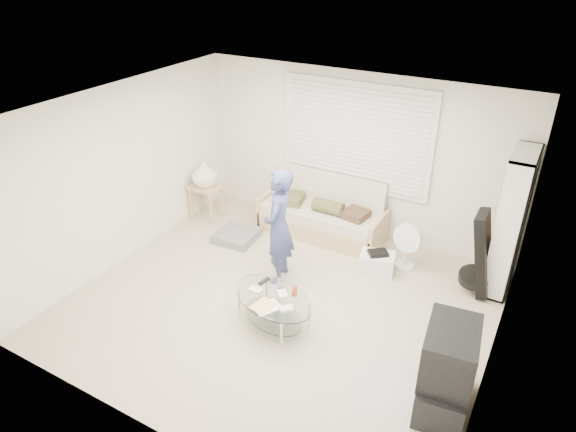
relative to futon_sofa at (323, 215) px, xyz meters
The scene contains 13 objects.
ground 1.92m from the futon_sofa, 80.01° to the right, with size 5.00×5.00×0.00m, color tan.
room_shell 1.94m from the futon_sofa, 76.67° to the right, with size 5.02×4.52×2.51m.
window_blinds 1.32m from the futon_sofa, 45.02° to the left, with size 2.32×0.08×1.62m.
futon_sofa is the anchor object (origin of this frame).
grey_floor_pillow 1.37m from the futon_sofa, 141.95° to the right, with size 0.59×0.59×0.13m, color slate.
side_table 2.00m from the futon_sofa, 165.80° to the right, with size 0.51×0.41×1.02m.
bookshelf 2.73m from the futon_sofa, ahead, with size 0.30×0.80×1.90m.
guitar_case 2.47m from the futon_sofa, ahead, with size 0.42×0.42×1.13m.
floor_fan 1.47m from the futon_sofa, 10.83° to the right, with size 0.43×0.28×0.70m.
storage_bin 1.29m from the futon_sofa, 27.49° to the right, with size 0.53×0.42×0.33m.
tv_unit 3.53m from the futon_sofa, 44.24° to the right, with size 0.56×0.91×0.93m.
coffee_table 2.31m from the futon_sofa, 78.41° to the right, with size 1.26×1.00×0.53m.
standing_person 1.48m from the futon_sofa, 88.96° to the right, with size 0.58×0.38×1.60m, color #36476E.
Camera 1 is at (2.66, -4.51, 4.10)m, focal length 32.00 mm.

